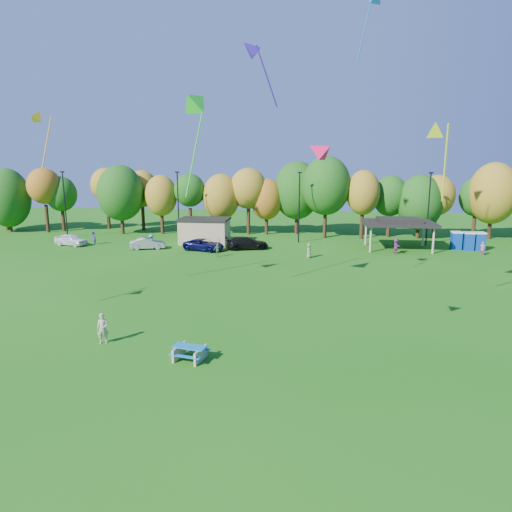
# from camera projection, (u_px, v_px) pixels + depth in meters

# --- Properties ---
(ground) EXTENTS (160.00, 160.00, 0.00)m
(ground) POSITION_uv_depth(u_px,v_px,m) (224.00, 392.00, 20.82)
(ground) COLOR #19600F
(ground) RESTS_ON ground
(tree_line) EXTENTS (93.57, 10.55, 11.15)m
(tree_line) POSITION_uv_depth(u_px,v_px,m) (279.00, 194.00, 63.97)
(tree_line) COLOR black
(tree_line) RESTS_ON ground
(lamp_posts) EXTENTS (64.50, 0.25, 9.09)m
(lamp_posts) POSITION_uv_depth(u_px,v_px,m) (299.00, 205.00, 58.44)
(lamp_posts) COLOR black
(lamp_posts) RESTS_ON ground
(utility_building) EXTENTS (6.30, 4.30, 3.25)m
(utility_building) POSITION_uv_depth(u_px,v_px,m) (205.00, 231.00, 58.64)
(utility_building) COLOR tan
(utility_building) RESTS_ON ground
(pavilion) EXTENTS (8.20, 6.20, 3.77)m
(pavilion) POSITION_uv_depth(u_px,v_px,m) (399.00, 222.00, 54.39)
(pavilion) COLOR tan
(pavilion) RESTS_ON ground
(porta_potties) EXTENTS (3.75, 1.47, 2.18)m
(porta_potties) POSITION_uv_depth(u_px,v_px,m) (468.00, 241.00, 54.21)
(porta_potties) COLOR #0B3693
(porta_potties) RESTS_ON ground
(picnic_table) EXTENTS (2.02, 1.78, 0.76)m
(picnic_table) POSITION_uv_depth(u_px,v_px,m) (190.00, 352.00, 24.16)
(picnic_table) COLOR tan
(picnic_table) RESTS_ON ground
(kite_flyer) EXTENTS (0.76, 0.62, 1.80)m
(kite_flyer) POSITION_uv_depth(u_px,v_px,m) (103.00, 329.00, 26.25)
(kite_flyer) COLOR tan
(kite_flyer) RESTS_ON ground
(car_a) EXTENTS (4.65, 2.85, 1.48)m
(car_a) POSITION_uv_depth(u_px,v_px,m) (71.00, 240.00, 57.24)
(car_a) COLOR white
(car_a) RESTS_ON ground
(car_b) EXTENTS (4.37, 2.68, 1.36)m
(car_b) POSITION_uv_depth(u_px,v_px,m) (148.00, 244.00, 54.84)
(car_b) COLOR gray
(car_b) RESTS_ON ground
(car_c) EXTENTS (5.40, 3.65, 1.38)m
(car_c) POSITION_uv_depth(u_px,v_px,m) (204.00, 245.00, 53.99)
(car_c) COLOR #0B0C42
(car_c) RESTS_ON ground
(car_d) EXTENTS (5.56, 3.55, 1.50)m
(car_d) POSITION_uv_depth(u_px,v_px,m) (247.00, 243.00, 54.73)
(car_d) COLOR black
(car_d) RESTS_ON ground
(far_person_0) EXTENTS (0.66, 0.66, 1.55)m
(far_person_0) POSITION_uv_depth(u_px,v_px,m) (482.00, 248.00, 51.25)
(far_person_0) COLOR #BF5A82
(far_person_0) RESTS_ON ground
(far_person_1) EXTENTS (0.60, 0.84, 1.60)m
(far_person_1) POSITION_uv_depth(u_px,v_px,m) (309.00, 251.00, 49.84)
(far_person_1) COLOR #67865B
(far_person_1) RESTS_ON ground
(far_person_2) EXTENTS (0.82, 0.94, 1.63)m
(far_person_2) POSITION_uv_depth(u_px,v_px,m) (93.00, 238.00, 57.96)
(far_person_2) COLOR #6055BB
(far_person_2) RESTS_ON ground
(far_person_3) EXTENTS (1.38, 1.16, 1.85)m
(far_person_3) POSITION_uv_depth(u_px,v_px,m) (151.00, 242.00, 54.52)
(far_person_3) COLOR teal
(far_person_3) RESTS_ON ground
(far_person_4) EXTENTS (0.76, 1.75, 1.83)m
(far_person_4) POSITION_uv_depth(u_px,v_px,m) (396.00, 246.00, 52.01)
(far_person_4) COLOR #943D8D
(far_person_4) RESTS_ON ground
(far_person_5) EXTENTS (0.97, 0.79, 1.54)m
(far_person_5) POSITION_uv_depth(u_px,v_px,m) (217.00, 250.00, 50.23)
(far_person_5) COLOR #5D8652
(far_person_5) RESTS_ON ground
(kite_4) EXTENTS (1.59, 3.27, 5.43)m
(kite_4) POSITION_uv_depth(u_px,v_px,m) (436.00, 129.00, 29.27)
(kite_4) COLOR #F9FF1A
(kite_5) EXTENTS (1.38, 3.20, 5.35)m
(kite_5) POSITION_uv_depth(u_px,v_px,m) (38.00, 117.00, 39.14)
(kite_5) COLOR gold
(kite_7) EXTENTS (2.79, 1.51, 4.49)m
(kite_7) POSITION_uv_depth(u_px,v_px,m) (250.00, 49.00, 29.35)
(kite_7) COLOR navy
(kite_9) EXTENTS (2.56, 4.48, 7.61)m
(kite_9) POSITION_uv_depth(u_px,v_px,m) (198.00, 102.00, 30.40)
(kite_9) COLOR #1BCF20
(kite_11) EXTENTS (1.47, 1.31, 1.25)m
(kite_11) POSITION_uv_depth(u_px,v_px,m) (317.00, 150.00, 20.49)
(kite_11) COLOR #CA0B42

